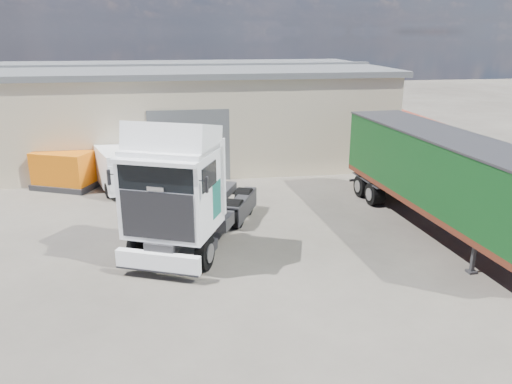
{
  "coord_description": "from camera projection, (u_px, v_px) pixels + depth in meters",
  "views": [
    {
      "loc": [
        -2.49,
        -14.42,
        7.2
      ],
      "look_at": [
        0.24,
        3.0,
        1.53
      ],
      "focal_mm": 35.0,
      "sensor_mm": 36.0,
      "label": 1
    }
  ],
  "objects": [
    {
      "name": "tractor_unit",
      "position": [
        184.0,
        195.0,
        16.72
      ],
      "size": [
        5.11,
        7.35,
        4.7
      ],
      "rotation": [
        0.0,
        0.0,
        -0.4
      ],
      "color": "black",
      "rests_on": "ground"
    },
    {
      "name": "box_trailer",
      "position": [
        438.0,
        172.0,
        18.48
      ],
      "size": [
        3.17,
        11.3,
        3.71
      ],
      "rotation": [
        0.0,
        0.0,
        0.07
      ],
      "color": "#2D2D30",
      "rests_on": "ground"
    },
    {
      "name": "ground",
      "position": [
        263.0,
        265.0,
        16.14
      ],
      "size": [
        120.0,
        120.0,
        0.0
      ],
      "primitive_type": "plane",
      "color": "#2A2722",
      "rests_on": "ground"
    },
    {
      "name": "warehouse",
      "position": [
        118.0,
        112.0,
        29.48
      ],
      "size": [
        30.6,
        12.6,
        5.42
      ],
      "color": "#B9AB8F",
      "rests_on": "ground"
    },
    {
      "name": "brick_boundary_wall",
      "position": [
        486.0,
        167.0,
        23.09
      ],
      "size": [
        0.35,
        26.0,
        2.5
      ],
      "primitive_type": "cube",
      "color": "maroon",
      "rests_on": "ground"
    },
    {
      "name": "panel_van",
      "position": [
        120.0,
        166.0,
        24.05
      ],
      "size": [
        3.48,
        5.32,
        2.02
      ],
      "rotation": [
        0.0,
        0.0,
        0.33
      ],
      "color": "black",
      "rests_on": "ground"
    },
    {
      "name": "orange_skip",
      "position": [
        65.0,
        172.0,
        23.92
      ],
      "size": [
        3.34,
        2.8,
        1.79
      ],
      "rotation": [
        0.0,
        0.0,
        -0.42
      ],
      "color": "#2D2D30",
      "rests_on": "ground"
    }
  ]
}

